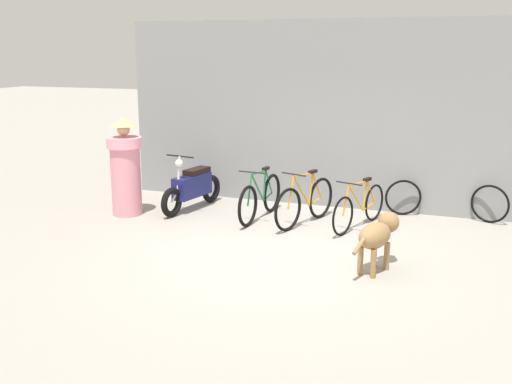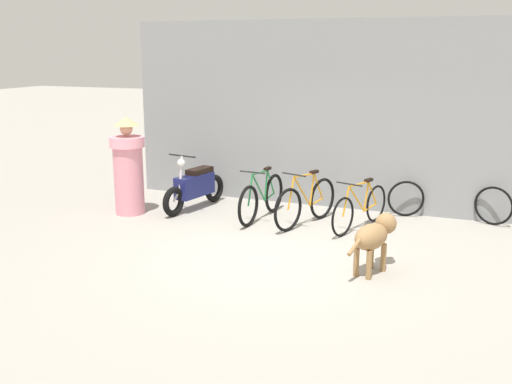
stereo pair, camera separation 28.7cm
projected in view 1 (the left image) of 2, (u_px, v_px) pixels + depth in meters
The scene contains 10 objects.
ground_plane at pixel (278, 255), 8.53m from camera, with size 60.00×60.00×0.00m, color #9E998E.
shop_wall_back at pixel (328, 115), 10.87m from camera, with size 7.76×0.20×3.37m.
bicycle_0 at pixel (260, 198), 10.26m from camera, with size 0.46×1.70×0.90m.
bicycle_1 at pixel (305, 202), 9.94m from camera, with size 0.63×1.61×0.92m.
bicycle_2 at pixel (359, 207), 9.75m from camera, with size 0.62×1.62×0.82m.
motorcycle at pixel (192, 187), 10.85m from camera, with size 0.57×1.72×1.05m.
stray_dog at pixel (378, 234), 7.84m from camera, with size 0.56×1.10×0.74m.
person_in_robes at pixel (125, 167), 10.42m from camera, with size 0.85×0.85×1.72m.
spare_tire_left at pixel (403, 197), 10.50m from camera, with size 0.62×0.20×0.63m.
spare_tire_right at pixel (490, 204), 10.03m from camera, with size 0.62×0.27×0.65m.
Camera 1 is at (2.42, -7.72, 2.88)m, focal length 42.00 mm.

